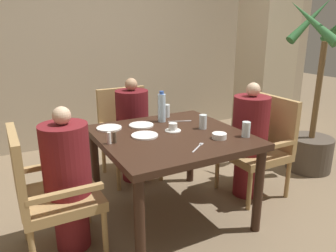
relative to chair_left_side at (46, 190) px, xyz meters
name	(u,v)px	position (x,y,z in m)	size (l,w,h in m)	color
ground_plane	(171,216)	(0.95, 0.00, -0.48)	(16.00, 16.00, 0.00)	#7A664C
wall_back	(90,36)	(0.95, 2.16, 0.92)	(8.00, 0.06, 2.80)	tan
pillar_stone	(267,40)	(2.95, 1.10, 0.87)	(0.55, 0.55, 2.70)	#BCAD8E
dining_table	(171,145)	(0.95, 0.00, 0.15)	(1.09, 1.08, 0.72)	#331E14
chair_left_side	(46,190)	(0.00, 0.00, 0.00)	(0.52, 0.52, 0.91)	#A88451
diner_in_left_chair	(68,179)	(0.14, 0.00, 0.05)	(0.32, 0.32, 1.04)	maroon
chair_far_side	(128,130)	(0.95, 0.94, 0.00)	(0.52, 0.52, 0.91)	#A88451
diner_in_far_chair	(133,129)	(0.95, 0.80, 0.05)	(0.32, 0.32, 1.05)	#5B1419
chair_right_side	(261,143)	(1.90, 0.00, 0.00)	(0.52, 0.52, 0.91)	#A88451
diner_in_right_chair	(249,139)	(1.75, 0.00, 0.06)	(0.32, 0.32, 1.06)	maroon
potted_palm	(314,124)	(2.74, 0.10, 0.04)	(0.65, 0.64, 1.90)	#4C4238
plate_main_left	(141,125)	(0.83, 0.31, 0.25)	(0.20, 0.20, 0.01)	white
plate_main_right	(109,128)	(0.57, 0.36, 0.25)	(0.20, 0.20, 0.01)	white
plate_dessert_center	(145,135)	(0.75, 0.05, 0.25)	(0.20, 0.20, 0.01)	white
teacup_with_saucer	(173,128)	(0.99, 0.06, 0.27)	(0.13, 0.13, 0.07)	white
bowl_small	(219,136)	(1.21, -0.26, 0.26)	(0.11, 0.11, 0.04)	white
water_bottle	(162,108)	(1.04, 0.34, 0.37)	(0.07, 0.07, 0.27)	silver
glass_tall_near	(166,111)	(1.14, 0.45, 0.30)	(0.06, 0.06, 0.12)	silver
glass_tall_mid	(203,122)	(1.24, 0.00, 0.30)	(0.06, 0.06, 0.12)	silver
glass_tall_far	(246,129)	(1.41, -0.32, 0.30)	(0.06, 0.06, 0.12)	silver
salt_shaker	(109,138)	(0.46, 0.02, 0.28)	(0.03, 0.03, 0.09)	white
pepper_shaker	(114,137)	(0.49, 0.02, 0.28)	(0.03, 0.03, 0.08)	#4C3D2D
fork_beside_plate	(199,147)	(0.98, -0.34, 0.24)	(0.16, 0.13, 0.00)	silver
knife_beside_plate	(181,121)	(1.19, 0.26, 0.24)	(0.20, 0.08, 0.00)	silver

